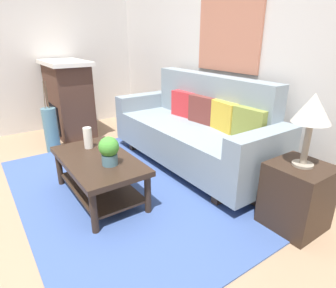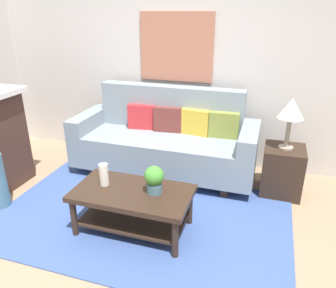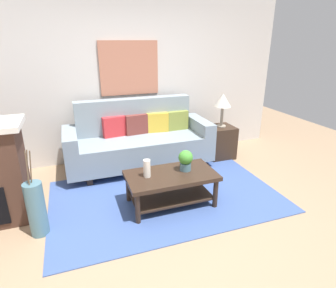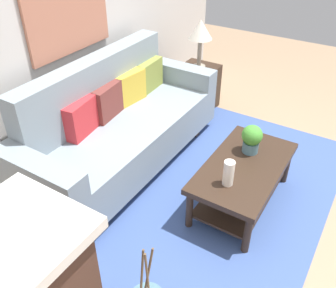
% 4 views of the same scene
% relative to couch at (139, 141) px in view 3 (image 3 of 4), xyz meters
% --- Properties ---
extents(ground_plane, '(9.28, 9.28, 0.00)m').
position_rel_couch_xyz_m(ground_plane, '(0.09, -1.56, -0.43)').
color(ground_plane, '#9E7F60').
extents(wall_back, '(5.28, 0.10, 2.70)m').
position_rel_couch_xyz_m(wall_back, '(0.09, 0.54, 0.92)').
color(wall_back, silver).
rests_on(wall_back, ground_plane).
extents(area_rug, '(2.95, 1.84, 0.01)m').
position_rel_couch_xyz_m(area_rug, '(0.09, -1.06, -0.43)').
color(area_rug, '#3D5693').
rests_on(area_rug, ground_plane).
extents(couch, '(2.27, 0.84, 1.08)m').
position_rel_couch_xyz_m(couch, '(0.00, 0.00, 0.00)').
color(couch, gray).
rests_on(couch, ground_plane).
extents(throw_pillow_crimson, '(0.37, 0.17, 0.32)m').
position_rel_couch_xyz_m(throw_pillow_crimson, '(-0.36, 0.13, 0.25)').
color(throw_pillow_crimson, red).
rests_on(throw_pillow_crimson, couch).
extents(throw_pillow_maroon, '(0.37, 0.16, 0.32)m').
position_rel_couch_xyz_m(throw_pillow_maroon, '(-0.00, 0.13, 0.25)').
color(throw_pillow_maroon, brown).
rests_on(throw_pillow_maroon, couch).
extents(throw_pillow_mustard, '(0.37, 0.16, 0.32)m').
position_rel_couch_xyz_m(throw_pillow_mustard, '(0.36, 0.13, 0.25)').
color(throw_pillow_mustard, gold).
rests_on(throw_pillow_mustard, couch).
extents(throw_pillow_olive, '(0.36, 0.14, 0.32)m').
position_rel_couch_xyz_m(throw_pillow_olive, '(0.71, 0.13, 0.25)').
color(throw_pillow_olive, olive).
rests_on(throw_pillow_olive, couch).
extents(coffee_table, '(1.10, 0.60, 0.43)m').
position_rel_couch_xyz_m(coffee_table, '(0.09, -1.26, -0.12)').
color(coffee_table, '#332319').
rests_on(coffee_table, ground_plane).
extents(tabletop_vase, '(0.09, 0.09, 0.22)m').
position_rel_couch_xyz_m(tabletop_vase, '(-0.21, -1.23, 0.11)').
color(tabletop_vase, white).
rests_on(tabletop_vase, coffee_table).
extents(potted_plant_tabletop, '(0.18, 0.18, 0.26)m').
position_rel_couch_xyz_m(potted_plant_tabletop, '(0.30, -1.22, 0.14)').
color(potted_plant_tabletop, slate).
rests_on(potted_plant_tabletop, coffee_table).
extents(side_table, '(0.44, 0.44, 0.56)m').
position_rel_couch_xyz_m(side_table, '(1.44, -0.10, -0.15)').
color(side_table, '#332319').
rests_on(side_table, ground_plane).
extents(table_lamp, '(0.28, 0.28, 0.57)m').
position_rel_couch_xyz_m(table_lamp, '(1.44, -0.10, 0.56)').
color(table_lamp, gray).
rests_on(table_lamp, side_table).
extents(floor_vase, '(0.19, 0.19, 0.61)m').
position_rel_couch_xyz_m(floor_vase, '(-1.44, -1.32, -0.13)').
color(floor_vase, slate).
rests_on(floor_vase, ground_plane).
extents(floor_vase_branch_a, '(0.05, 0.05, 0.36)m').
position_rel_couch_xyz_m(floor_vase_branch_a, '(-1.42, -1.32, 0.36)').
color(floor_vase_branch_a, brown).
rests_on(floor_vase_branch_a, floor_vase).
extents(floor_vase_branch_b, '(0.05, 0.02, 0.36)m').
position_rel_couch_xyz_m(floor_vase_branch_b, '(-1.45, -1.30, 0.36)').
color(floor_vase_branch_b, brown).
rests_on(floor_vase_branch_b, floor_vase).
extents(floor_vase_branch_c, '(0.02, 0.04, 0.36)m').
position_rel_couch_xyz_m(floor_vase_branch_c, '(-1.45, -1.34, 0.36)').
color(floor_vase_branch_c, brown).
rests_on(floor_vase_branch_c, floor_vase).
extents(framed_painting, '(0.95, 0.03, 0.85)m').
position_rel_couch_xyz_m(framed_painting, '(0.00, 0.47, 1.10)').
color(framed_painting, '#B77056').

